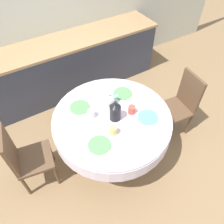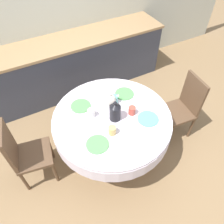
{
  "view_description": "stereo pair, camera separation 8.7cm",
  "coord_description": "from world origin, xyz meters",
  "px_view_note": "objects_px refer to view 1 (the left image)",
  "views": [
    {
      "loc": [
        -0.84,
        -1.39,
        2.62
      ],
      "look_at": [
        0.0,
        0.0,
        0.82
      ],
      "focal_mm": 35.0,
      "sensor_mm": 36.0,
      "label": 1
    },
    {
      "loc": [
        -0.77,
        -1.44,
        2.62
      ],
      "look_at": [
        0.0,
        0.0,
        0.82
      ],
      "focal_mm": 35.0,
      "sensor_mm": 36.0,
      "label": 2
    }
  ],
  "objects_px": {
    "chair_left": "(181,103)",
    "teapot": "(110,100)",
    "chair_right": "(25,157)",
    "coffee_carafe": "(115,111)"
  },
  "relations": [
    {
      "from": "chair_left",
      "to": "teapot",
      "type": "height_order",
      "value": "chair_left"
    },
    {
      "from": "chair_left",
      "to": "teapot",
      "type": "relative_size",
      "value": 5.1
    },
    {
      "from": "chair_right",
      "to": "coffee_carafe",
      "type": "xyz_separation_m",
      "value": [
        1.04,
        -0.21,
        0.34
      ]
    },
    {
      "from": "teapot",
      "to": "coffee_carafe",
      "type": "bearing_deg",
      "value": -105.29
    },
    {
      "from": "chair_right",
      "to": "coffee_carafe",
      "type": "relative_size",
      "value": 3.55
    },
    {
      "from": "chair_right",
      "to": "teapot",
      "type": "relative_size",
      "value": 5.1
    },
    {
      "from": "chair_left",
      "to": "coffee_carafe",
      "type": "distance_m",
      "value": 1.07
    },
    {
      "from": "chair_right",
      "to": "coffee_carafe",
      "type": "bearing_deg",
      "value": 88.23
    },
    {
      "from": "coffee_carafe",
      "to": "chair_right",
      "type": "bearing_deg",
      "value": 168.75
    },
    {
      "from": "coffee_carafe",
      "to": "teapot",
      "type": "relative_size",
      "value": 1.44
    }
  ]
}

